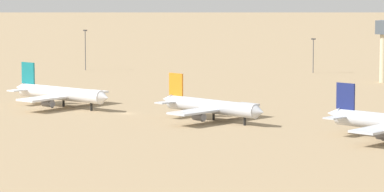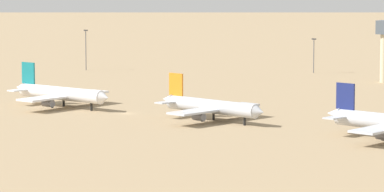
# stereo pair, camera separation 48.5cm
# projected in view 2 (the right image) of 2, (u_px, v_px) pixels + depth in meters

# --- Properties ---
(ground) EXTENTS (4000.00, 4000.00, 0.00)m
(ground) POSITION_uv_depth(u_px,v_px,m) (127.00, 114.00, 330.98)
(ground) COLOR #9E8460
(parked_jet_teal_3) EXTENTS (39.10, 32.91, 12.92)m
(parked_jet_teal_3) POSITION_uv_depth(u_px,v_px,m) (61.00, 94.00, 344.51)
(parked_jet_teal_3) COLOR white
(parked_jet_teal_3) RESTS_ON ground
(parked_jet_orange_4) EXTENTS (37.49, 31.84, 12.39)m
(parked_jet_orange_4) POSITION_uv_depth(u_px,v_px,m) (211.00, 107.00, 314.79)
(parked_jet_orange_4) COLOR silver
(parked_jet_orange_4) RESTS_ON ground
(light_pole_mid) EXTENTS (1.80, 0.50, 16.44)m
(light_pole_mid) POSITION_uv_depth(u_px,v_px,m) (86.00, 47.00, 463.17)
(light_pole_mid) COLOR #59595E
(light_pole_mid) RESTS_ON ground
(light_pole_east) EXTENTS (1.80, 0.50, 13.69)m
(light_pole_east) POSITION_uv_depth(u_px,v_px,m) (314.00, 53.00, 452.03)
(light_pole_east) COLOR #59595E
(light_pole_east) RESTS_ON ground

